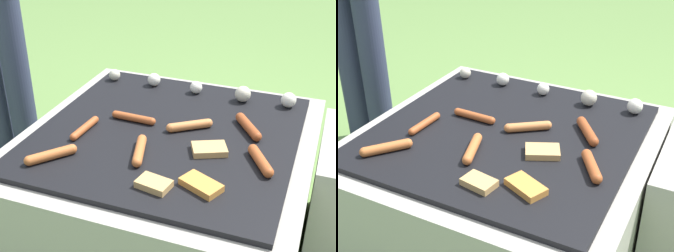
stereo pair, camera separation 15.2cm
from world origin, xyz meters
TOP-DOWN VIEW (x-y plane):
  - ground_plane at (0.00, 0.00)m, footprint 14.00×14.00m
  - grill at (0.00, 0.00)m, footprint 0.93×0.93m
  - sausage_front_center at (-0.13, 0.03)m, footprint 0.16×0.03m
  - sausage_back_left at (-0.03, -0.16)m, footprint 0.07×0.16m
  - sausage_front_left at (0.32, -0.09)m, footprint 0.10×0.14m
  - sausage_mid_right at (0.24, 0.10)m, footprint 0.11×0.14m
  - sausage_front_right at (-0.26, -0.28)m, footprint 0.11×0.13m
  - sausage_back_right at (0.06, 0.04)m, footprint 0.14×0.11m
  - sausage_mid_left at (-0.26, -0.10)m, footprint 0.03×0.15m
  - bread_slice_left at (0.16, -0.08)m, footprint 0.12×0.11m
  - bread_slice_center at (0.19, -0.26)m, footprint 0.13×0.10m
  - bread_slice_right at (0.07, -0.30)m, footprint 0.10×0.08m
  - mushroom_row at (0.05, 0.32)m, footprint 0.75×0.07m

SIDE VIEW (x-z plane):
  - ground_plane at x=0.00m, z-range 0.00..0.00m
  - grill at x=0.00m, z-range 0.00..0.42m
  - bread_slice_right at x=0.07m, z-range 0.42..0.44m
  - bread_slice_left at x=0.16m, z-range 0.42..0.44m
  - bread_slice_center at x=0.19m, z-range 0.42..0.44m
  - sausage_mid_left at x=-0.26m, z-range 0.42..0.45m
  - sausage_front_center at x=-0.13m, z-range 0.42..0.45m
  - sausage_back_right at x=0.06m, z-range 0.42..0.45m
  - sausage_back_left at x=-0.03m, z-range 0.42..0.45m
  - sausage_front_right at x=-0.26m, z-range 0.42..0.45m
  - sausage_front_left at x=0.32m, z-range 0.42..0.46m
  - sausage_mid_right at x=0.24m, z-range 0.42..0.46m
  - mushroom_row at x=0.05m, z-range 0.42..0.48m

